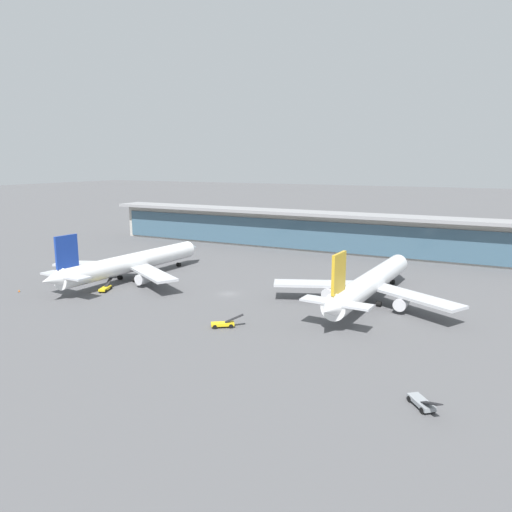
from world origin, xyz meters
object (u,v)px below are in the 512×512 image
(service_truck_near_nose_grey, at_px, (422,403))
(airliner_centre_stand, at_px, (370,283))
(airliner_left_stand, at_px, (130,263))
(service_truck_under_wing_yellow, at_px, (224,324))
(safety_cone_alpha, at_px, (19,291))
(service_truck_mid_apron_yellow, at_px, (105,288))

(service_truck_near_nose_grey, bearing_deg, airliner_centre_stand, 111.99)
(service_truck_near_nose_grey, bearing_deg, airliner_left_stand, 155.63)
(airliner_centre_stand, xyz_separation_m, service_truck_under_wing_yellow, (-22.82, -31.16, -4.23))
(airliner_left_stand, xyz_separation_m, service_truck_under_wing_yellow, (45.28, -23.24, -4.23))
(service_truck_near_nose_grey, distance_m, safety_cone_alpha, 105.98)
(service_truck_under_wing_yellow, height_order, service_truck_mid_apron_yellow, same)
(airliner_centre_stand, height_order, safety_cone_alpha, airliner_centre_stand)
(airliner_centre_stand, distance_m, safety_cone_alpha, 91.48)
(airliner_centre_stand, relative_size, safety_cone_alpha, 85.92)
(service_truck_mid_apron_yellow, xyz_separation_m, safety_cone_alpha, (-19.73, -11.24, -0.49))
(airliner_left_stand, relative_size, airliner_centre_stand, 1.00)
(service_truck_mid_apron_yellow, distance_m, safety_cone_alpha, 22.72)
(service_truck_near_nose_grey, relative_size, service_truck_under_wing_yellow, 0.96)
(airliner_centre_stand, relative_size, service_truck_under_wing_yellow, 9.46)
(airliner_left_stand, height_order, safety_cone_alpha, airliner_left_stand)
(airliner_left_stand, xyz_separation_m, airliner_centre_stand, (68.10, 7.92, 0.00))
(airliner_centre_stand, bearing_deg, service_truck_mid_apron_yellow, -162.70)
(service_truck_near_nose_grey, xyz_separation_m, service_truck_under_wing_yellow, (-41.98, 16.28, 0.00))
(service_truck_mid_apron_yellow, bearing_deg, service_truck_near_nose_grey, -17.56)
(airliner_left_stand, height_order, service_truck_near_nose_grey, airliner_left_stand)
(airliner_centre_stand, height_order, service_truck_under_wing_yellow, airliner_centre_stand)
(airliner_left_stand, distance_m, service_truck_near_nose_grey, 95.89)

